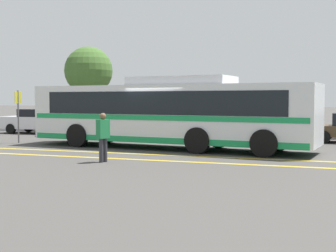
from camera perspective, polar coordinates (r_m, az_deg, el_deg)
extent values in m
plane|color=#423F3D|center=(19.43, -0.68, -2.78)|extent=(220.00, 220.00, 0.00)
cube|color=gold|center=(17.46, -2.35, -3.47)|extent=(32.12, 0.20, 0.01)
cube|color=gold|center=(16.06, -4.34, -4.07)|extent=(32.12, 0.20, 0.01)
cube|color=#99999E|center=(26.09, 4.92, -1.07)|extent=(40.12, 0.36, 0.15)
cube|color=silver|center=(19.42, 0.00, 1.58)|extent=(12.33, 3.96, 2.31)
cube|color=black|center=(19.41, 0.00, 2.85)|extent=(10.65, 3.78, 0.92)
cube|color=#198C4C|center=(19.42, 0.00, 1.14)|extent=(12.09, 3.96, 0.20)
cube|color=#198C4C|center=(19.48, 0.00, -1.47)|extent=(12.09, 3.95, 0.24)
cube|color=black|center=(22.76, -13.87, 1.91)|extent=(0.31, 2.15, 1.65)
cube|color=black|center=(22.76, -13.91, 4.26)|extent=(0.26, 1.71, 0.24)
cube|color=silver|center=(19.16, 1.63, 5.51)|extent=(4.45, 2.48, 0.34)
cube|color=black|center=(22.98, -14.37, -0.57)|extent=(0.27, 1.83, 0.04)
cube|color=black|center=(23.00, -14.37, -1.07)|extent=(0.27, 1.83, 0.04)
cylinder|color=black|center=(20.44, -10.97, -1.13)|extent=(1.03, 0.40, 1.00)
cylinder|color=black|center=(22.36, -7.33, -0.73)|extent=(1.03, 0.40, 1.00)
cylinder|color=black|center=(17.65, 3.61, -1.77)|extent=(1.03, 0.40, 1.00)
cylinder|color=black|center=(19.84, 6.22, -1.23)|extent=(1.03, 0.40, 1.00)
cylinder|color=black|center=(16.85, 11.63, -2.08)|extent=(1.03, 0.40, 1.00)
cylinder|color=black|center=(19.13, 13.41, -1.47)|extent=(1.03, 0.40, 1.00)
cube|color=silver|center=(28.95, -15.19, 0.41)|extent=(4.89, 1.83, 0.72)
cube|color=black|center=(29.00, -15.41, 1.56)|extent=(2.06, 1.61, 0.45)
cylinder|color=black|center=(28.89, -11.73, -0.26)|extent=(0.60, 0.20, 0.60)
cylinder|color=black|center=(27.42, -13.56, -0.47)|extent=(0.60, 0.20, 0.60)
cylinder|color=black|center=(30.54, -16.63, -0.14)|extent=(0.60, 0.20, 0.60)
cylinder|color=black|center=(29.15, -18.60, -0.33)|extent=(0.60, 0.20, 0.60)
cube|color=olive|center=(26.19, -6.21, 0.11)|extent=(4.24, 2.03, 0.62)
cube|color=black|center=(26.20, -6.43, 1.30)|extent=(1.84, 1.65, 0.47)
cylinder|color=black|center=(26.56, -2.99, -0.50)|extent=(0.61, 0.24, 0.60)
cylinder|color=black|center=(25.00, -4.15, -0.74)|extent=(0.61, 0.24, 0.60)
cylinder|color=black|center=(27.45, -8.07, -0.41)|extent=(0.61, 0.24, 0.60)
cylinder|color=black|center=(25.94, -9.50, -0.63)|extent=(0.61, 0.24, 0.60)
cube|color=navy|center=(24.31, 6.81, -0.05)|extent=(4.97, 2.11, 0.70)
cube|color=black|center=(24.27, 7.10, 1.40)|extent=(2.15, 1.69, 0.54)
cylinder|color=black|center=(23.77, 2.94, -0.95)|extent=(0.61, 0.25, 0.60)
cylinder|color=black|center=(25.40, 3.69, -0.68)|extent=(0.61, 0.25, 0.60)
cylinder|color=black|center=(23.35, 10.19, -1.07)|extent=(0.61, 0.25, 0.60)
cylinder|color=black|center=(25.01, 10.48, -0.79)|extent=(0.61, 0.25, 0.60)
cylinder|color=black|center=(24.52, 18.75, -0.99)|extent=(0.61, 0.24, 0.60)
cylinder|color=black|center=(22.89, 18.47, -1.28)|extent=(0.61, 0.24, 0.60)
cylinder|color=#2D2D33|center=(15.47, -7.67, -2.93)|extent=(0.14, 0.14, 0.78)
cylinder|color=#2D2D33|center=(15.36, -8.15, -2.97)|extent=(0.14, 0.14, 0.78)
cube|color=#1E723F|center=(15.35, -7.93, -0.35)|extent=(0.36, 0.47, 0.62)
sphere|color=brown|center=(15.33, -7.94, 1.19)|extent=(0.21, 0.21, 0.21)
cylinder|color=#59595E|center=(22.93, -17.79, 1.07)|extent=(0.07, 0.07, 2.46)
cube|color=yellow|center=(22.92, -17.83, 3.33)|extent=(0.08, 0.40, 0.56)
cylinder|color=#513823|center=(33.07, -9.61, 2.10)|extent=(0.28, 0.28, 2.78)
sphere|color=#3D6028|center=(33.12, -9.66, 6.66)|extent=(3.33, 3.33, 3.33)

